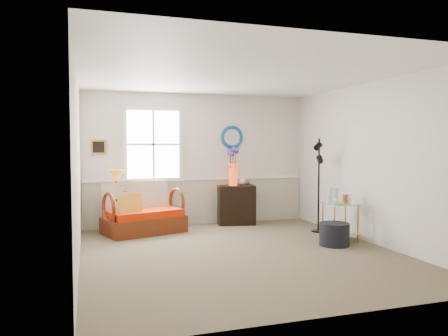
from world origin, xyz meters
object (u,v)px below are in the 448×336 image
object	(u,v)px
floor_lamp	(319,185)
cabinet	(236,205)
lamp_stand	(117,215)
ottoman	(334,234)
loveseat	(144,208)
side_table	(340,222)

from	to	relation	value
floor_lamp	cabinet	bearing A→B (deg)	116.69
cabinet	floor_lamp	bearing A→B (deg)	-35.11
lamp_stand	floor_lamp	distance (m)	3.74
cabinet	ottoman	xyz separation A→B (m)	(0.86, -2.26, -0.21)
loveseat	lamp_stand	distance (m)	0.56
lamp_stand	side_table	size ratio (longest dim) A/B	0.98
lamp_stand	side_table	distance (m)	3.97
side_table	cabinet	bearing A→B (deg)	120.28
lamp_stand	cabinet	world-z (taller)	cabinet
loveseat	ottoman	world-z (taller)	loveseat
lamp_stand	ottoman	size ratio (longest dim) A/B	1.32
floor_lamp	loveseat	bearing A→B (deg)	146.64
side_table	lamp_stand	bearing A→B (deg)	151.53
cabinet	floor_lamp	distance (m)	1.74
loveseat	cabinet	xyz separation A→B (m)	(1.88, 0.35, -0.06)
lamp_stand	ottoman	bearing A→B (deg)	-34.26
loveseat	floor_lamp	world-z (taller)	floor_lamp
loveseat	ottoman	size ratio (longest dim) A/B	2.96
loveseat	lamp_stand	xyz separation A→B (m)	(-0.46, 0.28, -0.14)
lamp_stand	side_table	world-z (taller)	side_table
loveseat	lamp_stand	bearing A→B (deg)	131.37
side_table	ottoman	world-z (taller)	side_table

